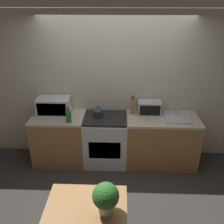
{
  "coord_description": "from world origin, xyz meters",
  "views": [
    {
      "loc": [
        0.09,
        -3.08,
        2.85
      ],
      "look_at": [
        -0.04,
        0.58,
        1.05
      ],
      "focal_mm": 40.0,
      "sensor_mm": 36.0,
      "label": 1
    }
  ],
  "objects": [
    {
      "name": "toaster_oven",
      "position": [
        0.59,
        0.84,
        1.01
      ],
      "size": [
        0.4,
        0.24,
        0.23
      ],
      "color": "#ADAFB5",
      "rests_on": "counter_right_run"
    },
    {
      "name": "counter_right_run",
      "position": [
        0.82,
        0.68,
        0.45
      ],
      "size": [
        1.22,
        0.62,
        0.9
      ],
      "color": "olive",
      "rests_on": "ground_plane"
    },
    {
      "name": "kettle",
      "position": [
        -0.28,
        0.71,
        0.99
      ],
      "size": [
        0.17,
        0.17,
        0.2
      ],
      "color": "#2D2D2D",
      "rests_on": "stove_range"
    },
    {
      "name": "counter_left_run",
      "position": [
        -0.98,
        0.68,
        0.45
      ],
      "size": [
        0.9,
        0.62,
        0.9
      ],
      "color": "olive",
      "rests_on": "ground_plane"
    },
    {
      "name": "potted_plant",
      "position": [
        -0.04,
        -1.21,
        0.97
      ],
      "size": [
        0.28,
        0.28,
        0.35
      ],
      "color": "beige",
      "rests_on": "dining_table"
    },
    {
      "name": "wall_back",
      "position": [
        0.0,
        1.02,
        1.3
      ],
      "size": [
        10.0,
        0.06,
        2.6
      ],
      "color": "beige",
      "rests_on": "ground_plane"
    },
    {
      "name": "stove_range",
      "position": [
        -0.16,
        0.67,
        0.45
      ],
      "size": [
        0.74,
        0.62,
        0.9
      ],
      "color": "silver",
      "rests_on": "ground_plane"
    },
    {
      "name": "ground_plane",
      "position": [
        0.0,
        0.0,
        0.0
      ],
      "size": [
        16.0,
        16.0,
        0.0
      ],
      "primitive_type": "plane",
      "color": "#33302D"
    },
    {
      "name": "dining_table",
      "position": [
        -0.25,
        -1.17,
        0.67
      ],
      "size": [
        0.87,
        0.69,
        0.78
      ],
      "color": "#9E7042",
      "rests_on": "ground_plane"
    },
    {
      "name": "sink_basin",
      "position": [
        1.05,
        0.68,
        0.92
      ],
      "size": [
        0.41,
        0.39,
        0.24
      ],
      "color": "#ADAFB5",
      "rests_on": "counter_right_run"
    },
    {
      "name": "bottle",
      "position": [
        -0.75,
        0.49,
        1.0
      ],
      "size": [
        0.09,
        0.09,
        0.27
      ],
      "color": "#1E662D",
      "rests_on": "counter_left_run"
    },
    {
      "name": "knife_block",
      "position": [
        0.3,
        0.84,
        1.03
      ],
      "size": [
        0.08,
        0.06,
        0.32
      ],
      "color": "#9E7042",
      "rests_on": "counter_right_run"
    },
    {
      "name": "microwave",
      "position": [
        -1.06,
        0.8,
        1.04
      ],
      "size": [
        0.56,
        0.33,
        0.29
      ],
      "color": "silver",
      "rests_on": "counter_left_run"
    }
  ]
}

